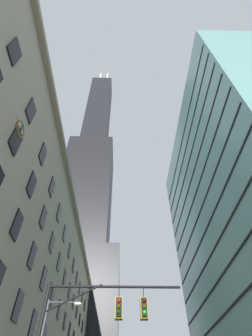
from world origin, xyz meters
name	(u,v)px	position (x,y,z in m)	size (l,w,h in m)	color
station_building	(0,298)	(-19.52, 28.60, 14.00)	(17.71, 69.20, 28.04)	#BCAF93
dark_skyscraper	(83,221)	(-18.07, 74.73, 57.84)	(29.48, 29.48, 194.17)	black
glass_office_midrise	(246,215)	(18.99, 27.23, 27.47)	(16.09, 43.97, 54.94)	slate
traffic_signal_mast	(98,324)	(-3.95, 5.73, 5.13)	(7.49, 0.63, 7.04)	black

